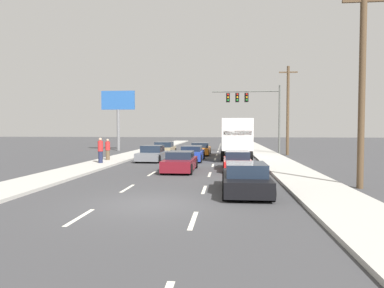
# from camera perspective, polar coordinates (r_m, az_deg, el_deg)

# --- Properties ---
(ground_plane) EXTENTS (140.00, 140.00, 0.00)m
(ground_plane) POSITION_cam_1_polar(r_m,az_deg,el_deg) (36.95, 1.55, -1.55)
(ground_plane) COLOR #3D3D3F
(sidewalk_right) EXTENTS (2.68, 80.00, 0.14)m
(sidewalk_right) POSITION_cam_1_polar(r_m,az_deg,el_deg) (32.11, 12.72, -2.11)
(sidewalk_right) COLOR #B2AFA8
(sidewalk_right) RESTS_ON ground_plane
(sidewalk_left) EXTENTS (2.68, 80.00, 0.14)m
(sidewalk_left) POSITION_cam_1_polar(r_m,az_deg,el_deg) (33.17, -10.52, -1.94)
(sidewalk_left) COLOR #B2AFA8
(sidewalk_left) RESTS_ON ground_plane
(lane_markings) EXTENTS (3.54, 57.00, 0.01)m
(lane_markings) POSITION_cam_1_polar(r_m,az_deg,el_deg) (32.49, 0.98, -2.11)
(lane_markings) COLOR silver
(lane_markings) RESTS_ON ground_plane
(car_tan) EXTENTS (1.99, 4.38, 1.33)m
(car_tan) POSITION_cam_1_polar(r_m,az_deg,el_deg) (34.36, -4.63, -0.85)
(car_tan) COLOR tan
(car_tan) RESTS_ON ground_plane
(car_gray) EXTENTS (2.02, 4.31, 1.28)m
(car_gray) POSITION_cam_1_polar(r_m,az_deg,el_deg) (28.30, -6.56, -1.67)
(car_gray) COLOR slate
(car_gray) RESTS_ON ground_plane
(car_orange) EXTENTS (1.96, 4.35, 1.24)m
(car_orange) POSITION_cam_1_polar(r_m,az_deg,el_deg) (34.72, 1.40, -0.86)
(car_orange) COLOR orange
(car_orange) RESTS_ON ground_plane
(car_blue) EXTENTS (1.86, 4.46, 1.24)m
(car_blue) POSITION_cam_1_polar(r_m,az_deg,el_deg) (28.21, 0.01, -1.63)
(car_blue) COLOR #1E389E
(car_blue) RESTS_ON ground_plane
(car_maroon) EXTENTS (1.89, 4.38, 1.23)m
(car_maroon) POSITION_cam_1_polar(r_m,az_deg,el_deg) (21.43, -1.96, -3.01)
(car_maroon) COLOR maroon
(car_maroon) RESTS_ON ground_plane
(box_truck) EXTENTS (2.58, 8.40, 3.44)m
(box_truck) POSITION_cam_1_polar(r_m,az_deg,el_deg) (30.27, 7.29, 1.33)
(box_truck) COLOR white
(box_truck) RESTS_ON ground_plane
(car_red) EXTENTS (1.83, 4.43, 1.20)m
(car_red) POSITION_cam_1_polar(r_m,az_deg,el_deg) (22.36, 7.48, -2.81)
(car_red) COLOR red
(car_red) RESTS_ON ground_plane
(car_black) EXTENTS (1.95, 4.60, 1.25)m
(car_black) POSITION_cam_1_polar(r_m,az_deg,el_deg) (14.44, 8.84, -5.72)
(car_black) COLOR black
(car_black) RESTS_ON ground_plane
(traffic_signal_mast) EXTENTS (7.25, 0.69, 7.25)m
(traffic_signal_mast) POSITION_cam_1_polar(r_m,az_deg,el_deg) (37.52, 9.39, 6.81)
(traffic_signal_mast) COLOR #595B56
(traffic_signal_mast) RESTS_ON ground_plane
(utility_pole_near) EXTENTS (1.80, 0.28, 8.76)m
(utility_pole_near) POSITION_cam_1_polar(r_m,az_deg,el_deg) (16.95, 26.30, 8.65)
(utility_pole_near) COLOR brown
(utility_pole_near) RESTS_ON ground_plane
(utility_pole_mid) EXTENTS (1.80, 0.28, 8.83)m
(utility_pole_mid) POSITION_cam_1_polar(r_m,az_deg,el_deg) (35.74, 15.56, 5.52)
(utility_pole_mid) COLOR brown
(utility_pole_mid) RESTS_ON ground_plane
(roadside_billboard) EXTENTS (4.08, 0.36, 7.18)m
(roadside_billboard) POSITION_cam_1_polar(r_m,az_deg,el_deg) (42.55, -12.12, 5.85)
(roadside_billboard) COLOR slate
(roadside_billboard) RESTS_ON ground_plane
(pedestrian_near_corner) EXTENTS (0.38, 0.38, 1.68)m
(pedestrian_near_corner) POSITION_cam_1_polar(r_m,az_deg,el_deg) (28.36, -13.77, -0.89)
(pedestrian_near_corner) COLOR brown
(pedestrian_near_corner) RESTS_ON sidewalk_left
(pedestrian_mid_block) EXTENTS (0.38, 0.38, 1.84)m
(pedestrian_mid_block) POSITION_cam_1_polar(r_m,az_deg,el_deg) (26.00, -14.90, -1.01)
(pedestrian_mid_block) COLOR #1E233F
(pedestrian_mid_block) RESTS_ON sidewalk_left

